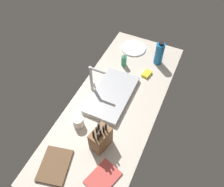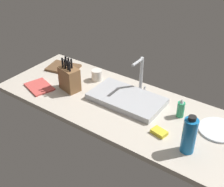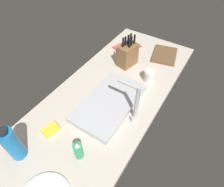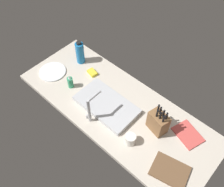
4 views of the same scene
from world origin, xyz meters
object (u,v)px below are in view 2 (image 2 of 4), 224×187
dinner_plate (218,130)px  sink_basin (127,99)px  soap_bottle (181,109)px  knife_block (69,79)px  water_bottle (189,135)px  cutting_board (63,68)px  dish_towel (39,87)px  coffee_mug (97,75)px  dish_sponge (159,132)px  faucet (141,72)px

dinner_plate → sink_basin: bearing=-174.9°
soap_bottle → knife_block: bearing=-168.4°
water_bottle → soap_bottle: bearing=121.1°
sink_basin → cutting_board: (-68.07, 10.00, -1.12)cm
soap_bottle → dish_towel: soap_bottle is taller
sink_basin → water_bottle: 57.76cm
cutting_board → dish_towel: 32.63cm
soap_bottle → dinner_plate: bearing=0.3°
soap_bottle → coffee_mug: soap_bottle is taller
coffee_mug → dish_sponge: size_ratio=0.91×
knife_block → dish_towel: bearing=-138.2°
knife_block → dish_sponge: (75.89, -6.84, -7.84)cm
cutting_board → dish_sponge: 105.91cm
dinner_plate → dish_towel: (-123.68, -27.61, 0.00)cm
cutting_board → dish_sponge: dish_sponge is taller
dish_sponge → cutting_board: bearing=164.9°
cutting_board → soap_bottle: bearing=-2.5°
faucet → coffee_mug: bearing=-171.2°
sink_basin → knife_block: 43.64cm
knife_block → dish_sponge: size_ratio=2.69×
faucet → coffee_mug: (-34.71, -5.37, -11.12)cm
cutting_board → dinner_plate: size_ratio=1.02×
cutting_board → dish_sponge: size_ratio=2.71×
faucet → dish_towel: bearing=-148.1°
dinner_plate → dish_sponge: dish_sponge is taller
faucet → cutting_board: 70.17cm
knife_block → dinner_plate: (103.31, 16.30, -8.44)cm
cutting_board → coffee_mug: bearing=2.3°
knife_block → water_bottle: 95.27cm
cutting_board → soap_bottle: soap_bottle is taller
cutting_board → dinner_plate: bearing=-2.0°
water_bottle → coffee_mug: 93.52cm
knife_block → dish_sponge: 76.60cm
dinner_plate → coffee_mug: size_ratio=2.89×
faucet → water_bottle: 65.12cm
sink_basin → water_bottle: size_ratio=2.17×
dinner_plate → cutting_board: bearing=178.0°
soap_bottle → coffee_mug: bearing=175.2°
dish_towel → dish_sponge: 96.36cm
faucet → dish_towel: faucet is taller
dish_towel → knife_block: bearing=29.0°
water_bottle → dish_sponge: size_ratio=2.56×
sink_basin → dish_towel: size_ratio=2.39×
water_bottle → sink_basin: bearing=158.1°
water_bottle → dish_sponge: (-18.77, 3.73, -9.60)cm
cutting_board → water_bottle: size_ratio=1.06×
sink_basin → water_bottle: (52.95, -21.33, 8.78)cm
knife_block → cutting_board: 34.53cm
sink_basin → dish_towel: sink_basin is taller
dish_towel → sink_basin: bearing=19.6°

